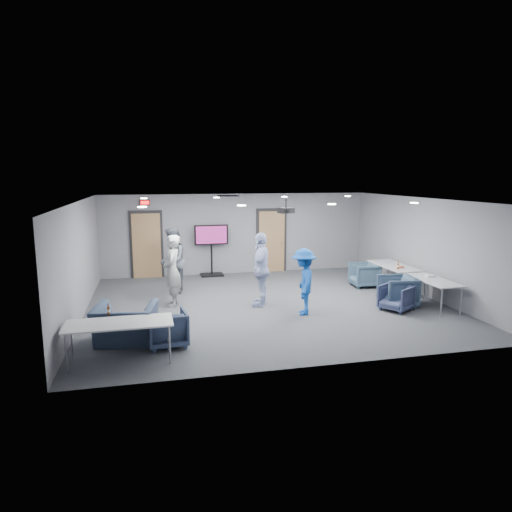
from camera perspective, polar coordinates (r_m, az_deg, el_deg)
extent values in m
plane|color=#3D4146|center=(11.93, 1.27, -6.03)|extent=(9.00, 9.00, 0.00)
plane|color=silver|center=(11.48, 1.32, 7.03)|extent=(9.00, 9.00, 0.00)
cube|color=gray|center=(15.49, -2.38, 2.78)|extent=(9.00, 0.02, 2.70)
cube|color=gray|center=(7.90, 8.55, -4.36)|extent=(9.00, 0.02, 2.70)
cube|color=gray|center=(11.39, -21.21, -0.51)|extent=(0.02, 8.00, 2.70)
cube|color=gray|center=(13.46, 20.20, 1.08)|extent=(0.02, 8.00, 2.70)
cube|color=black|center=(15.23, -13.51, 1.37)|extent=(1.06, 0.06, 2.24)
cube|color=#A67D50|center=(15.20, -13.51, 1.23)|extent=(0.90, 0.05, 2.10)
cylinder|color=#95979E|center=(15.16, -12.18, 1.07)|extent=(0.04, 0.10, 0.04)
cube|color=black|center=(15.76, 1.94, 1.92)|extent=(1.06, 0.06, 2.24)
cube|color=#A67D50|center=(15.73, 1.97, 1.79)|extent=(0.90, 0.05, 2.10)
cylinder|color=#95979E|center=(15.78, 3.25, 1.63)|extent=(0.04, 0.10, 0.04)
cube|color=black|center=(15.06, -13.73, 6.51)|extent=(0.32, 0.06, 0.16)
cube|color=#FF0C0C|center=(15.02, -13.73, 6.50)|extent=(0.26, 0.02, 0.11)
cube|color=black|center=(14.11, -3.52, 7.51)|extent=(0.60, 0.60, 0.03)
cylinder|color=white|center=(9.32, -14.05, 5.96)|extent=(0.18, 0.18, 0.02)
cylinder|color=white|center=(12.92, -13.84, 7.01)|extent=(0.18, 0.18, 0.02)
cylinder|color=white|center=(9.50, -1.84, 6.33)|extent=(0.18, 0.18, 0.02)
cylinder|color=white|center=(13.05, -4.96, 7.29)|extent=(0.18, 0.18, 0.02)
cylinder|color=white|center=(10.09, 9.45, 6.41)|extent=(0.18, 0.18, 0.02)
cylinder|color=white|center=(13.48, 3.56, 7.39)|extent=(0.18, 0.18, 0.02)
cylinder|color=white|center=(11.01, 19.17, 6.28)|extent=(0.18, 0.18, 0.02)
cylinder|color=white|center=(14.18, 11.39, 7.35)|extent=(0.18, 0.18, 0.02)
imported|color=#989B99|center=(11.80, -10.41, -1.80)|extent=(0.53, 0.72, 1.82)
imported|color=#4D535C|center=(13.02, -10.40, -0.58)|extent=(0.84, 1.01, 1.88)
imported|color=silver|center=(11.61, 0.65, -1.66)|extent=(0.85, 1.20, 1.89)
imported|color=#1B51B1|center=(10.96, 5.96, -3.21)|extent=(0.86, 1.16, 1.60)
imported|color=#3E576B|center=(14.09, 13.36, -2.31)|extent=(0.83, 0.81, 0.71)
imported|color=#37495F|center=(12.24, 17.30, -4.20)|extent=(0.95, 0.93, 0.77)
imported|color=#363E5D|center=(11.84, 17.10, -4.99)|extent=(0.96, 0.95, 0.64)
imported|color=#36425E|center=(9.19, -11.07, -8.86)|extent=(0.83, 0.85, 0.71)
imported|color=#34425A|center=(9.54, -16.00, -8.16)|extent=(1.34, 1.22, 0.77)
cube|color=silver|center=(13.83, 16.87, -1.18)|extent=(0.79, 1.89, 0.03)
cylinder|color=#95979E|center=(14.50, 14.03, -2.01)|extent=(0.04, 0.04, 0.70)
cylinder|color=#95979E|center=(13.02, 17.48, -3.53)|extent=(0.04, 0.04, 0.70)
cylinder|color=#95979E|center=(14.80, 16.20, -1.88)|extent=(0.04, 0.04, 0.70)
cylinder|color=#95979E|center=(13.35, 19.82, -3.34)|extent=(0.04, 0.04, 0.70)
cube|color=silver|center=(12.26, 21.28, -2.83)|extent=(0.69, 1.66, 0.03)
cylinder|color=#95979E|center=(12.81, 18.32, -3.80)|extent=(0.04, 0.04, 0.70)
cylinder|color=#95979E|center=(11.60, 22.16, -5.45)|extent=(0.04, 0.04, 0.70)
cylinder|color=#95979E|center=(13.09, 20.31, -3.63)|extent=(0.04, 0.04, 0.70)
cylinder|color=#95979E|center=(11.91, 24.25, -5.21)|extent=(0.04, 0.04, 0.70)
cube|color=silver|center=(8.52, -16.75, -8.05)|extent=(1.88, 0.81, 0.03)
cylinder|color=#95979E|center=(8.93, -10.97, -9.44)|extent=(0.04, 0.04, 0.70)
cylinder|color=#95979E|center=(9.02, -22.05, -9.81)|extent=(0.04, 0.04, 0.70)
cylinder|color=#95979E|center=(8.34, -10.74, -10.84)|extent=(0.04, 0.04, 0.70)
cylinder|color=#95979E|center=(8.44, -22.63, -11.20)|extent=(0.04, 0.04, 0.70)
cylinder|color=#622D10|center=(9.00, -17.95, -6.53)|extent=(0.05, 0.05, 0.15)
cylinder|color=#622D10|center=(8.97, -17.99, -5.85)|extent=(0.02, 0.02, 0.07)
cylinder|color=beige|center=(9.00, -17.95, -6.53)|extent=(0.06, 0.06, 0.05)
cylinder|color=#622D10|center=(13.30, 17.32, -1.23)|extent=(0.06, 0.06, 0.16)
cylinder|color=#622D10|center=(13.27, 17.34, -0.74)|extent=(0.02, 0.02, 0.07)
cylinder|color=beige|center=(13.30, 17.32, -1.23)|extent=(0.06, 0.06, 0.05)
cube|color=#D45D35|center=(13.51, 17.57, -1.32)|extent=(0.20, 0.15, 0.04)
cube|color=silver|center=(12.55, 20.94, -2.34)|extent=(0.24, 0.17, 0.05)
cube|color=black|center=(15.33, -5.53, -2.34)|extent=(0.74, 0.53, 0.06)
cylinder|color=black|center=(15.20, -5.57, 0.09)|extent=(0.06, 0.06, 1.27)
cube|color=black|center=(15.10, -5.62, 2.66)|extent=(1.11, 0.07, 0.66)
cube|color=#7C1B5E|center=(15.05, -5.59, 2.64)|extent=(1.01, 0.01, 0.57)
cylinder|color=black|center=(12.00, 3.78, 6.57)|extent=(0.04, 0.04, 0.22)
cube|color=black|center=(12.01, 3.77, 5.71)|extent=(0.42, 0.39, 0.14)
cylinder|color=black|center=(11.85, 4.01, 5.65)|extent=(0.08, 0.06, 0.08)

